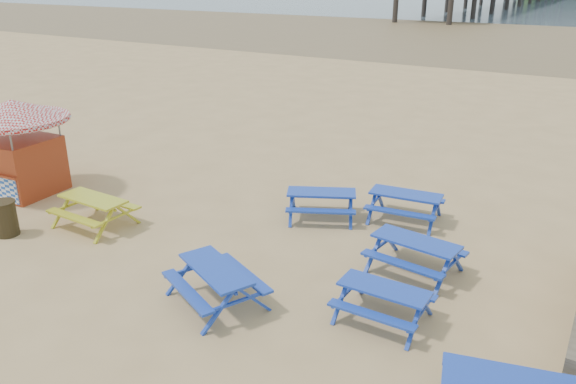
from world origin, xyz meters
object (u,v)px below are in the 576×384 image
Objects in this scene: picnic_table_blue_a at (321,205)px; ice_cream_kiosk at (17,135)px; picnic_table_blue_b at (405,207)px; picnic_table_yellow at (94,212)px; litter_bin at (5,218)px.

ice_cream_kiosk is at bearing 172.70° from picnic_table_blue_a.
ice_cream_kiosk is (-10.74, -4.02, 1.42)m from picnic_table_blue_b.
picnic_table_yellow reaches higher than picnic_table_blue_b.
ice_cream_kiosk reaches higher than picnic_table_blue_a.
picnic_table_blue_a is 2.28m from picnic_table_blue_b.
picnic_table_blue_b is 8.35m from picnic_table_yellow.
picnic_table_blue_a is 9.32m from ice_cream_kiosk.
picnic_table_yellow reaches higher than picnic_table_blue_a.
picnic_table_yellow is at bearing -152.59° from picnic_table_blue_b.
litter_bin reaches higher than picnic_table_yellow.
picnic_table_blue_b is 1.04× the size of picnic_table_yellow.
picnic_table_blue_b is 11.56m from ice_cream_kiosk.
picnic_table_blue_b is at bearing 15.98° from ice_cream_kiosk.
picnic_table_blue_a is 1.18× the size of picnic_table_yellow.
picnic_table_blue_a is 8.24m from litter_bin.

